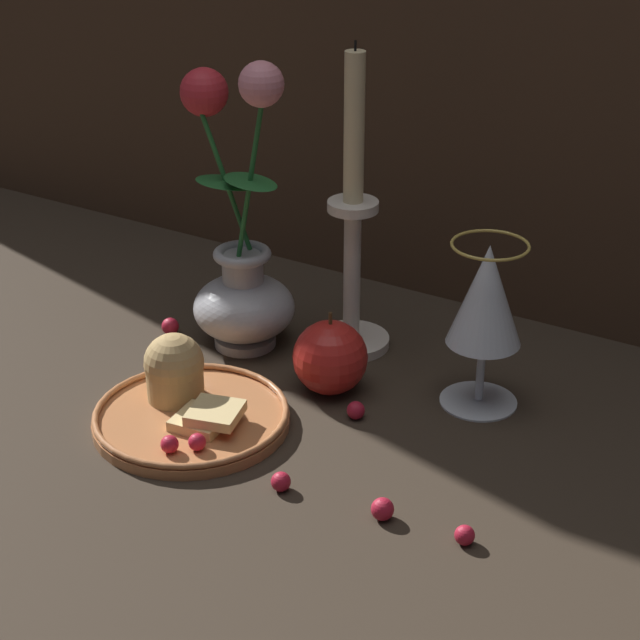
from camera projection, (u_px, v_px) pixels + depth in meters
ground_plane at (287, 396)px, 1.05m from camera, size 2.40×2.40×0.00m
vase at (241, 266)px, 1.10m from camera, size 0.13×0.11×0.31m
plate_with_pastries at (186, 401)px, 1.00m from camera, size 0.18×0.18×0.08m
wine_glass at (486, 302)px, 0.99m from camera, size 0.08×0.08×0.17m
candlestick at (355, 246)px, 1.09m from camera, size 0.08×0.08×0.32m
apple_beside_vase at (330, 357)px, 1.04m from camera, size 0.07×0.07×0.09m
berry_near_plate at (281, 482)px, 0.90m from camera, size 0.02×0.02×0.02m
berry_front_center at (354, 412)px, 1.00m from camera, size 0.02×0.02×0.02m
berry_by_glass_stem at (382, 509)px, 0.87m from camera, size 0.02×0.02×0.02m
berry_under_candlestick at (170, 326)px, 1.16m from camera, size 0.02×0.02×0.02m
berry_far_right at (465, 535)px, 0.84m from camera, size 0.02×0.02×0.02m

